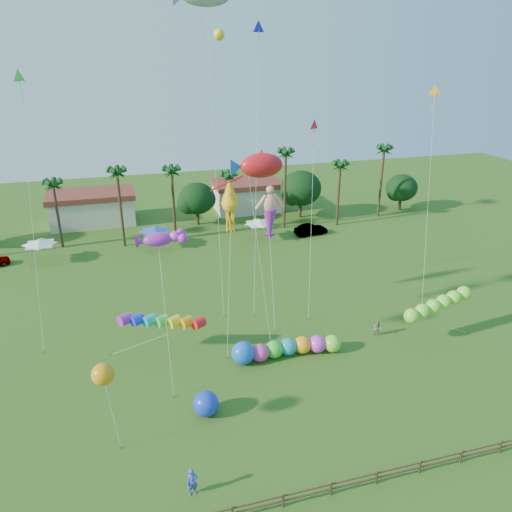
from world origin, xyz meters
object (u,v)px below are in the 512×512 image
object	(u,v)px
spectator_b	(377,328)
blue_ball	(206,404)
caterpillar_inflatable	(283,348)
spectator_a	(192,482)
car_b	(311,230)

from	to	relation	value
spectator_b	blue_ball	size ratio (longest dim) A/B	0.84
spectator_b	caterpillar_inflatable	bearing A→B (deg)	-131.85
spectator_b	caterpillar_inflatable	distance (m)	9.49
spectator_a	caterpillar_inflatable	bearing A→B (deg)	44.95
spectator_a	spectator_b	xyz separation A→B (m)	(19.24, 12.83, -0.15)
car_b	spectator_b	size ratio (longest dim) A/B	2.98
car_b	caterpillar_inflatable	bearing A→B (deg)	144.84
car_b	spectator_b	xyz separation A→B (m)	(-4.24, -26.86, 0.01)
blue_ball	spectator_a	bearing A→B (deg)	-107.42
car_b	blue_ball	xyz separation A→B (m)	(-21.38, -33.00, 0.16)
blue_ball	car_b	bearing A→B (deg)	57.06
spectator_a	blue_ball	bearing A→B (deg)	66.51
spectator_a	blue_ball	size ratio (longest dim) A/B	1.00
spectator_b	blue_ball	distance (m)	18.20
caterpillar_inflatable	blue_ball	size ratio (longest dim) A/B	5.20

